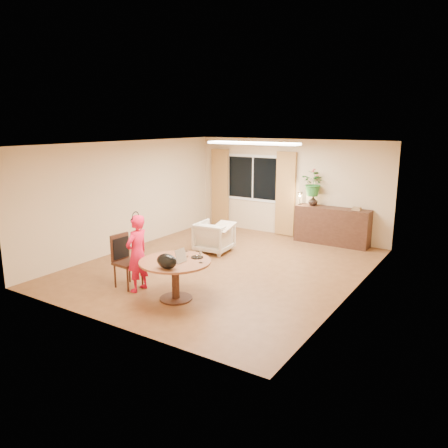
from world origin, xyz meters
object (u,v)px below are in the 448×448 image
(dining_chair, at_px, (128,261))
(child, at_px, (137,253))
(sideboard, at_px, (332,226))
(armchair, at_px, (214,237))
(dining_table, at_px, (175,269))

(dining_chair, height_order, child, child)
(child, bearing_deg, sideboard, 156.26)
(sideboard, bearing_deg, armchair, -134.24)
(dining_chair, xyz_separation_m, child, (0.28, -0.03, 0.21))
(child, bearing_deg, dining_table, 90.13)
(dining_chair, distance_m, armchair, 2.77)
(child, distance_m, sideboard, 5.34)
(dining_table, distance_m, armchair, 2.96)
(sideboard, bearing_deg, child, -111.01)
(armchair, distance_m, sideboard, 3.04)
(dining_chair, distance_m, sideboard, 5.41)
(dining_table, bearing_deg, dining_chair, -179.55)
(dining_table, relative_size, dining_chair, 1.24)
(child, relative_size, sideboard, 0.76)
(dining_chair, relative_size, armchair, 1.25)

